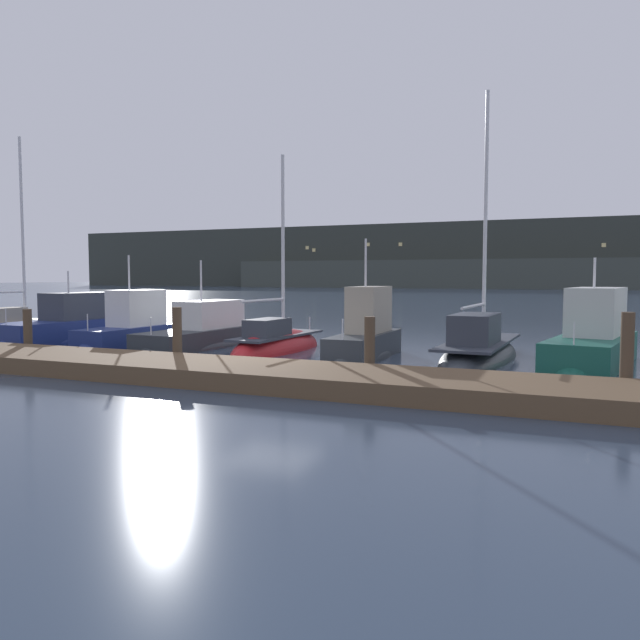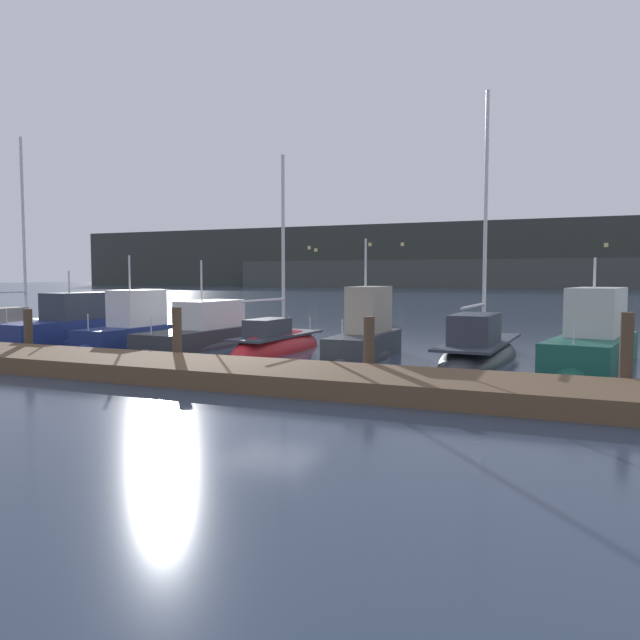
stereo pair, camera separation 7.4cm
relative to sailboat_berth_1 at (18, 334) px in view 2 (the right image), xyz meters
name	(u,v)px [view 2 (the right image)]	position (x,y,z in m)	size (l,w,h in m)	color
ground_plane	(272,371)	(14.60, -4.24, -0.12)	(400.00, 400.00, 0.00)	#2D3D51
dock	(236,373)	(14.60, -6.18, 0.10)	(39.15, 2.80, 0.45)	brown
mooring_pile_1	(28,333)	(5.72, -4.53, 0.66)	(0.28, 0.28, 1.56)	#4C3D2D
mooring_pile_2	(177,337)	(11.64, -4.53, 0.75)	(0.28, 0.28, 1.74)	#4C3D2D
mooring_pile_3	(369,348)	(17.56, -4.53, 0.68)	(0.28, 0.28, 1.61)	#4C3D2D
mooring_pile_4	(626,355)	(23.48, -4.53, 0.81)	(0.28, 0.28, 1.86)	#4C3D2D
sailboat_berth_1	(18,334)	(0.00, 0.00, 0.00)	(1.65, 5.90, 9.46)	#195647
motorboat_berth_2	(70,333)	(3.33, -0.37, 0.20)	(2.42, 6.69, 3.53)	navy
motorboat_berth_3	(131,335)	(6.51, -0.45, 0.24)	(1.83, 5.00, 4.04)	navy
motorboat_berth_4	(202,339)	(9.43, 0.03, 0.17)	(2.35, 6.40, 3.78)	#2D3338
sailboat_berth_5	(277,349)	(12.70, -0.19, -0.02)	(1.81, 5.66, 7.66)	red
motorboat_berth_6	(365,345)	(16.12, -0.62, 0.30)	(1.50, 4.95, 4.44)	#2D3338
sailboat_berth_7	(479,354)	(19.57, 0.45, 0.05)	(2.29, 7.33, 9.15)	#2D3338
motorboat_berth_8	(592,352)	(22.86, 0.32, 0.28)	(3.03, 6.42, 3.85)	#195647
channel_buoy	(368,308)	(10.84, 15.18, 0.61)	(1.05, 1.05, 1.97)	red
hillside_backdrop	(549,257)	(15.28, 123.35, 6.53)	(240.00, 23.00, 14.45)	#333833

